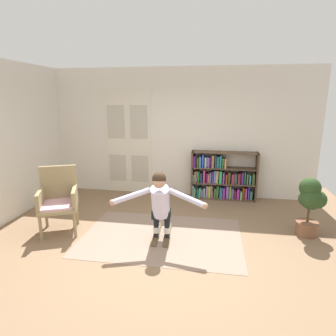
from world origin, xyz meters
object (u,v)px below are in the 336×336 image
object	(u,v)px
wicker_chair	(59,198)
person_skier	(160,201)
skis_pair	(162,235)
bookshelf	(220,178)
potted_plant	(310,202)

from	to	relation	value
wicker_chair	person_skier	size ratio (longest dim) A/B	0.77
skis_pair	wicker_chair	bearing A→B (deg)	-178.22
bookshelf	skis_pair	bearing A→B (deg)	-115.81
potted_plant	skis_pair	xyz separation A→B (m)	(-2.37, -0.40, -0.57)
skis_pair	bookshelf	bearing A→B (deg)	64.19
bookshelf	potted_plant	world-z (taller)	bookshelf
bookshelf	potted_plant	bearing A→B (deg)	-48.87
wicker_chair	skis_pair	world-z (taller)	wicker_chair
bookshelf	wicker_chair	bearing A→B (deg)	-143.02
person_skier	potted_plant	bearing A→B (deg)	13.96
skis_pair	person_skier	size ratio (longest dim) A/B	0.52
bookshelf	skis_pair	world-z (taller)	bookshelf
bookshelf	potted_plant	size ratio (longest dim) A/B	1.44
bookshelf	person_skier	bearing A→B (deg)	-113.62
potted_plant	person_skier	size ratio (longest dim) A/B	0.70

